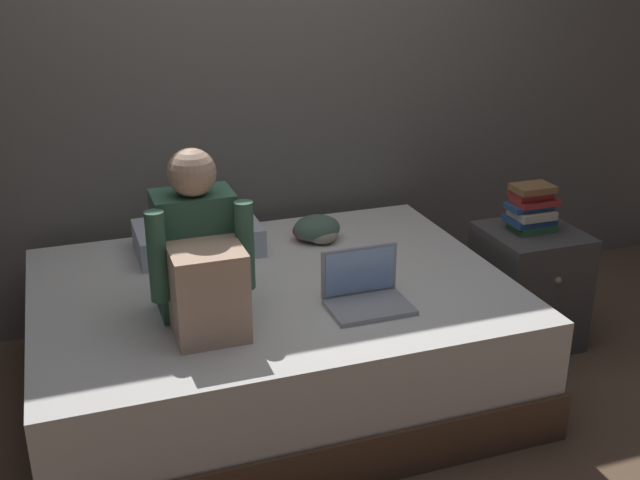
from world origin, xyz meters
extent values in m
plane|color=brown|center=(0.00, 0.00, 0.00)|extent=(8.00, 8.00, 0.00)
cube|color=slate|center=(0.00, 1.20, 1.35)|extent=(5.60, 0.10, 2.70)
cube|color=brown|center=(-0.20, 0.30, 0.10)|extent=(2.00, 1.50, 0.21)
cube|color=silver|center=(-0.20, 0.30, 0.36)|extent=(1.96, 1.46, 0.31)
cube|color=#474442|center=(1.10, 0.32, 0.29)|extent=(0.44, 0.44, 0.58)
sphere|color=gray|center=(1.10, 0.10, 0.42)|extent=(0.04, 0.04, 0.04)
cube|color=#38664C|center=(-0.54, 0.16, 0.76)|extent=(0.30, 0.20, 0.48)
sphere|color=tan|center=(-0.54, 0.13, 1.08)|extent=(0.18, 0.18, 0.18)
cube|color=tan|center=(-0.54, -0.06, 0.69)|extent=(0.26, 0.24, 0.34)
cylinder|color=#38664C|center=(-0.70, 0.02, 0.82)|extent=(0.07, 0.07, 0.34)
cylinder|color=#38664C|center=(-0.38, 0.02, 0.82)|extent=(0.07, 0.07, 0.34)
cube|color=#9EA0A5|center=(0.09, -0.07, 0.53)|extent=(0.32, 0.22, 0.02)
cube|color=#9EA0A5|center=(0.09, 0.05, 0.64)|extent=(0.32, 0.01, 0.20)
cube|color=#8CB2EA|center=(0.09, 0.04, 0.64)|extent=(0.29, 0.00, 0.18)
cube|color=silver|center=(-0.42, 0.75, 0.58)|extent=(0.56, 0.36, 0.13)
cube|color=#387042|center=(1.10, 0.34, 0.60)|extent=(0.18, 0.15, 0.03)
cube|color=#284C84|center=(1.09, 0.34, 0.63)|extent=(0.21, 0.15, 0.03)
cube|color=beige|center=(1.09, 0.33, 0.67)|extent=(0.18, 0.15, 0.04)
cube|color=#284C84|center=(1.07, 0.34, 0.70)|extent=(0.20, 0.12, 0.03)
cube|color=#9E2D28|center=(1.09, 0.33, 0.73)|extent=(0.21, 0.13, 0.02)
cube|color=#9E2D28|center=(1.08, 0.35, 0.76)|extent=(0.18, 0.12, 0.04)
cube|color=brown|center=(1.07, 0.33, 0.79)|extent=(0.19, 0.13, 0.03)
ellipsoid|color=#8E3D47|center=(0.12, 0.71, 0.57)|extent=(0.18, 0.16, 0.10)
ellipsoid|color=#4C6B56|center=(0.14, 0.69, 0.58)|extent=(0.23, 0.19, 0.12)
ellipsoid|color=gray|center=(0.16, 0.65, 0.56)|extent=(0.14, 0.12, 0.08)
camera|label=1|loc=(-0.98, -2.53, 1.88)|focal=42.97mm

